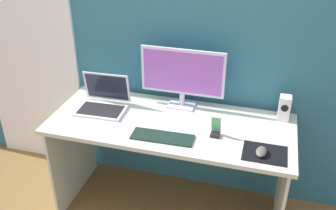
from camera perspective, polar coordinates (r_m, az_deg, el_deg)
The scene contains 11 objects.
ground_plane at distance 2.93m, azimuth 0.33°, elevation -15.24°, with size 8.00×8.00×0.00m, color brown.
wall_back at distance 2.59m, azimuth 2.70°, elevation 11.11°, with size 6.00×0.04×2.50m, color #2D6678.
door_left at distance 3.15m, azimuth -20.32°, elevation 8.02°, with size 0.82×0.02×2.02m, color white.
desk at distance 2.54m, azimuth 0.37°, elevation -5.45°, with size 1.58×0.66×0.76m.
monitor at distance 2.55m, azimuth 2.18°, elevation 4.49°, with size 0.57×0.14×0.42m.
speaker_right at distance 2.57m, azimuth 17.02°, elevation -0.42°, with size 0.07×0.08×0.17m.
laptop at distance 2.63m, azimuth -9.68°, elevation 0.42°, with size 0.34×0.28×0.23m.
keyboard_external at distance 2.31m, azimuth -0.73°, elevation -4.83°, with size 0.38×0.13×0.01m, color black.
mousepad at distance 2.25m, azimuth 14.27°, elevation -7.01°, with size 0.25×0.20×0.00m, color black.
mouse at distance 2.22m, azimuth 13.80°, elevation -6.80°, with size 0.06×0.10×0.04m, color #56554C.
phone_in_dock at distance 2.33m, azimuth 7.16°, elevation -3.55°, with size 0.06×0.06×0.14m.
Camera 1 is at (0.55, -2.02, 2.05)m, focal length 40.73 mm.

